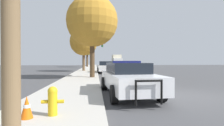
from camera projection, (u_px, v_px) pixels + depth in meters
ground_plane at (183, 96)px, 7.74m from camera, size 110.00×110.00×0.00m
sidewalk_left at (66, 96)px, 7.26m from camera, size 3.00×110.00×0.13m
police_car at (128, 78)px, 7.97m from camera, size 2.30×5.16×1.55m
fire_hydrant at (53, 100)px, 4.54m from camera, size 0.57×0.25×0.76m
traffic_light at (92, 49)px, 31.33m from camera, size 3.44×0.35×4.96m
car_background_midblock at (106, 67)px, 21.96m from camera, size 2.08×4.33×1.49m
car_background_oncoming at (134, 66)px, 28.23m from camera, size 2.29×4.40×1.30m
car_background_distant at (107, 64)px, 47.71m from camera, size 2.02×4.41×1.35m
box_truck at (117, 60)px, 49.03m from camera, size 2.61×6.81×3.22m
tree_sidewalk_far at (87, 47)px, 42.16m from camera, size 4.09×4.09×6.86m
tree_sidewalk_near at (92, 21)px, 15.11m from camera, size 4.46×4.46×7.09m
tree_sidewalk_mid at (84, 42)px, 25.01m from camera, size 3.96×3.96×6.14m
traffic_cone at (27, 107)px, 4.30m from camera, size 0.30×0.30×0.55m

